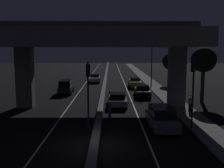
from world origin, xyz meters
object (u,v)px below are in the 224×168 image
Objects in this scene: car_dark_green_lead_oncoming at (66,86)px; traffic_light_left_of_median at (88,84)px; street_lamp at (150,56)px; motorcycle_white_filtering_mid at (110,97)px; car_grey_lead at (161,118)px; car_black_third at (142,91)px; motorcycle_blue_filtering_near at (110,114)px; car_silver_second at (117,99)px; car_taxi_yellow_fourth at (135,82)px; traffic_light_right_of_median at (193,81)px; car_white_second_oncoming at (95,78)px; pedestrian_on_sidewalk at (190,103)px.

traffic_light_left_of_median is at bearing 12.56° from car_dark_green_lead_oncoming.
street_lamp reaches higher than motorcycle_white_filtering_mid.
car_grey_lead is 0.93× the size of car_black_third.
traffic_light_left_of_median is 2.73× the size of motorcycle_blue_filtering_near.
car_silver_second is 0.91× the size of car_black_third.
car_grey_lead is 0.96× the size of car_taxi_yellow_fourth.
traffic_light_right_of_median is 1.22× the size of car_taxi_yellow_fourth.
car_grey_lead is at bearing -179.48° from car_taxi_yellow_fourth.
car_silver_second is 0.94× the size of car_white_second_oncoming.
car_black_third is at bearing 74.14° from car_dark_green_lead_oncoming.
traffic_light_left_of_median is at bearing -149.70° from pedestrian_on_sidewalk.
street_lamp is 17.37m from pedestrian_on_sidewalk.
car_black_third is 1.04× the size of car_white_second_oncoming.
traffic_light_left_of_median is 15.88m from car_black_third.
traffic_light_right_of_median is at bearing -105.90° from pedestrian_on_sidewalk.
pedestrian_on_sidewalk reaches higher than car_black_third.
traffic_light_left_of_median is 1.10× the size of car_black_third.
traffic_light_left_of_median is 0.61× the size of street_lamp.
car_grey_lead is 2.32× the size of motorcycle_blue_filtering_near.
car_taxi_yellow_fourth is (-2.24, 22.80, -3.04)m from traffic_light_right_of_median.
street_lamp is 22.64m from car_grey_lead.
traffic_light_left_of_median is 2.87× the size of motorcycle_white_filtering_mid.
traffic_light_left_of_median is 23.79m from street_lamp.
car_silver_second is at bearing 167.80° from car_taxi_yellow_fourth.
car_grey_lead is (5.64, 0.22, -2.68)m from traffic_light_left_of_median.
car_silver_second is 6.75m from car_black_third.
car_dark_green_lead_oncoming is 2.61× the size of motorcycle_white_filtering_mid.
car_taxi_yellow_fourth reaches higher than car_silver_second.
street_lamp is 4.48× the size of motorcycle_blue_filtering_near.
motorcycle_white_filtering_mid is (0.01, 8.35, -0.01)m from motorcycle_blue_filtering_near.
traffic_light_right_of_median is 3.07× the size of motorcycle_white_filtering_mid.
pedestrian_on_sidewalk reaches higher than motorcycle_white_filtering_mid.
street_lamp reaches higher than pedestrian_on_sidewalk.
street_lamp is (8.00, 22.35, 1.48)m from traffic_light_left_of_median.
car_silver_second is 2.66× the size of pedestrian_on_sidewalk.
motorcycle_white_filtering_mid is at bearing 81.70° from traffic_light_left_of_median.
car_silver_second is at bearing 74.19° from traffic_light_left_of_median.
traffic_light_right_of_median reaches higher than car_black_third.
car_black_third is (-2.10, -7.88, -4.31)m from street_lamp.
car_silver_second is (-3.18, 8.44, -0.16)m from car_grey_lead.
motorcycle_white_filtering_mid is (-4.01, 10.92, -0.32)m from car_grey_lead.
car_white_second_oncoming is 26.22m from pedestrian_on_sidewalk.
car_white_second_oncoming is at bearing 10.29° from motorcycle_white_filtering_mid.
car_grey_lead is at bearing 174.27° from traffic_light_right_of_median.
car_white_second_oncoming reaches higher than motorcycle_white_filtering_mid.
motorcycle_blue_filtering_near is at bearing 156.01° from traffic_light_right_of_median.
car_grey_lead is 1.03× the size of car_silver_second.
car_black_third is (3.44, 5.81, 0.01)m from car_silver_second.
car_black_third is 9.62m from pedestrian_on_sidewalk.
car_silver_second is at bearing -160.16° from motorcycle_white_filtering_mid.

